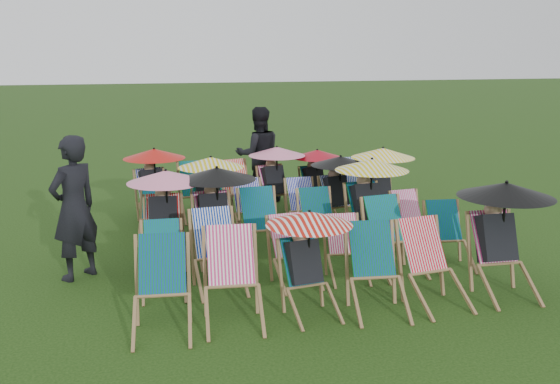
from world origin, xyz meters
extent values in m
plane|color=black|center=(0.00, 0.00, 0.00)|extent=(100.00, 100.00, 0.00)
cube|color=#09622E|center=(-2.06, -1.97, 0.69)|extent=(0.56, 0.43, 0.62)
cube|color=#D72B72|center=(-1.27, -1.90, 0.71)|extent=(0.57, 0.44, 0.64)
cube|color=#096132|center=(-0.43, -1.96, 0.59)|extent=(0.48, 0.38, 0.53)
cube|color=black|center=(-0.43, -2.01, 0.59)|extent=(0.42, 0.43, 0.55)
sphere|color=tan|center=(-0.44, -1.91, 0.88)|extent=(0.19, 0.19, 0.19)
cylinder|color=black|center=(-0.37, -2.04, 0.83)|extent=(0.03, 0.03, 0.65)
cone|color=#BC1509|center=(-0.37, -2.04, 1.13)|extent=(1.02, 1.02, 0.16)
cube|color=#096127|center=(0.43, -2.01, 0.69)|extent=(0.56, 0.44, 0.62)
cube|color=red|center=(1.11, -1.98, 0.68)|extent=(0.56, 0.44, 0.61)
cube|color=#CA2875|center=(2.13, -1.92, 0.69)|extent=(0.54, 0.40, 0.62)
cube|color=black|center=(2.12, -1.98, 0.69)|extent=(0.45, 0.47, 0.65)
sphere|color=tan|center=(2.13, -1.87, 1.03)|extent=(0.23, 0.23, 0.23)
cylinder|color=black|center=(2.19, -2.02, 0.98)|extent=(0.03, 0.03, 0.76)
cone|color=black|center=(2.19, -2.02, 1.33)|extent=(1.20, 1.20, 0.18)
cube|color=#0B7639|center=(-2.00, -0.86, 0.60)|extent=(0.47, 0.35, 0.54)
cube|color=#072594|center=(-1.33, -0.84, 0.68)|extent=(0.53, 0.41, 0.61)
cube|color=#F6317E|center=(-0.34, -0.93, 0.60)|extent=(0.48, 0.38, 0.53)
cube|color=#D82B66|center=(0.44, -0.94, 0.56)|extent=(0.45, 0.34, 0.51)
cube|color=#0A7233|center=(1.11, -0.81, 0.69)|extent=(0.57, 0.45, 0.62)
cube|color=#0A6B39|center=(2.03, -0.80, 0.61)|extent=(0.49, 0.39, 0.55)
cube|color=red|center=(-1.91, 0.30, 0.65)|extent=(0.51, 0.39, 0.58)
cube|color=black|center=(-1.92, 0.25, 0.65)|extent=(0.43, 0.45, 0.61)
sphere|color=tan|center=(-1.91, 0.36, 0.97)|extent=(0.21, 0.21, 0.21)
cylinder|color=black|center=(-1.86, 0.21, 0.92)|extent=(0.03, 0.03, 0.72)
cone|color=pink|center=(-1.86, 0.21, 1.25)|extent=(1.13, 1.13, 0.17)
cube|color=#DE2C80|center=(-1.20, 0.25, 0.66)|extent=(0.52, 0.39, 0.59)
cube|color=black|center=(-1.19, 0.20, 0.66)|extent=(0.44, 0.45, 0.62)
sphere|color=tan|center=(-1.20, 0.30, 0.99)|extent=(0.22, 0.22, 0.22)
cylinder|color=black|center=(-1.13, 0.16, 0.94)|extent=(0.03, 0.03, 0.73)
cone|color=black|center=(-1.13, 0.16, 1.27)|extent=(1.14, 1.14, 0.18)
cube|color=#096838|center=(-0.50, 0.24, 0.68)|extent=(0.53, 0.40, 0.61)
cube|color=#09601E|center=(0.44, 0.31, 0.63)|extent=(0.49, 0.37, 0.57)
cube|color=#09602B|center=(1.24, 0.33, 0.67)|extent=(0.53, 0.41, 0.60)
cube|color=black|center=(1.25, 0.28, 0.67)|extent=(0.46, 0.47, 0.63)
sphere|color=tan|center=(1.24, 0.38, 1.00)|extent=(0.22, 0.22, 0.22)
cylinder|color=black|center=(1.31, 0.24, 0.94)|extent=(0.03, 0.03, 0.73)
cone|color=yellow|center=(1.31, 0.24, 1.28)|extent=(1.15, 1.15, 0.18)
cube|color=#F0308D|center=(1.91, 0.19, 0.57)|extent=(0.45, 0.35, 0.51)
cube|color=#0B743F|center=(-1.97, 1.47, 0.58)|extent=(0.47, 0.38, 0.52)
cube|color=#0A6F2C|center=(-1.10, 1.51, 0.63)|extent=(0.50, 0.39, 0.57)
cube|color=black|center=(-1.11, 1.46, 0.63)|extent=(0.43, 0.44, 0.60)
sphere|color=tan|center=(-1.10, 1.56, 0.94)|extent=(0.21, 0.21, 0.21)
cylinder|color=black|center=(-1.05, 1.42, 0.89)|extent=(0.03, 0.03, 0.70)
cone|color=yellow|center=(-1.05, 1.42, 1.21)|extent=(1.09, 1.09, 0.17)
cube|color=#080BA5|center=(-0.43, 1.48, 0.61)|extent=(0.47, 0.36, 0.54)
cube|color=#0810B0|center=(0.49, 1.39, 0.59)|extent=(0.46, 0.35, 0.53)
cube|color=#072399|center=(1.13, 1.46, 0.60)|extent=(0.51, 0.41, 0.54)
cube|color=black|center=(1.14, 1.41, 0.60)|extent=(0.44, 0.45, 0.56)
sphere|color=tan|center=(1.12, 1.50, 0.89)|extent=(0.20, 0.20, 0.20)
cylinder|color=black|center=(1.20, 1.38, 0.85)|extent=(0.03, 0.03, 0.66)
cone|color=black|center=(1.20, 1.38, 1.15)|extent=(1.03, 1.03, 0.16)
cube|color=red|center=(1.95, 1.52, 0.65)|extent=(0.52, 0.40, 0.58)
cube|color=black|center=(1.94, 1.47, 0.65)|extent=(0.44, 0.46, 0.61)
sphere|color=tan|center=(1.95, 1.58, 0.97)|extent=(0.21, 0.21, 0.21)
cylinder|color=black|center=(2.00, 1.43, 0.92)|extent=(0.03, 0.03, 0.72)
cone|color=yellow|center=(2.00, 1.43, 1.25)|extent=(1.13, 1.13, 0.17)
cube|color=#071490|center=(-2.00, 2.56, 0.64)|extent=(0.54, 0.44, 0.57)
cube|color=black|center=(-1.99, 2.51, 0.64)|extent=(0.47, 0.49, 0.60)
sphere|color=tan|center=(-2.01, 2.61, 0.95)|extent=(0.21, 0.21, 0.21)
cylinder|color=black|center=(-1.92, 2.48, 0.90)|extent=(0.03, 0.03, 0.70)
cone|color=#BB120A|center=(-1.92, 2.48, 1.22)|extent=(1.10, 1.10, 0.17)
cube|color=#0A7326|center=(-1.20, 2.68, 0.69)|extent=(0.54, 0.41, 0.62)
cube|color=red|center=(-0.48, 2.60, 0.69)|extent=(0.59, 0.48, 0.62)
cube|color=#CD2986|center=(0.26, 2.57, 0.61)|extent=(0.52, 0.43, 0.55)
cube|color=black|center=(0.27, 2.53, 0.61)|extent=(0.46, 0.47, 0.58)
sphere|color=tan|center=(0.25, 2.62, 0.91)|extent=(0.20, 0.20, 0.20)
cylinder|color=black|center=(0.33, 2.50, 0.87)|extent=(0.03, 0.03, 0.67)
cone|color=pink|center=(0.33, 2.50, 1.17)|extent=(1.06, 1.06, 0.16)
cube|color=#096037|center=(1.08, 2.64, 0.57)|extent=(0.46, 0.35, 0.51)
cube|color=black|center=(1.08, 2.60, 0.56)|extent=(0.39, 0.40, 0.53)
sphere|color=tan|center=(1.07, 2.69, 0.84)|extent=(0.19, 0.19, 0.19)
cylinder|color=black|center=(1.14, 2.57, 0.80)|extent=(0.03, 0.03, 0.62)
cone|color=#A00917|center=(1.14, 2.57, 1.08)|extent=(0.98, 0.98, 0.15)
cube|color=#072B9B|center=(1.95, 2.59, 0.66)|extent=(0.56, 0.45, 0.59)
imported|color=black|center=(-3.10, -0.27, 0.98)|extent=(0.84, 0.82, 1.95)
imported|color=black|center=(0.18, 3.45, 0.96)|extent=(0.93, 0.73, 1.92)
camera|label=1|loc=(-2.34, -8.71, 3.03)|focal=40.00mm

